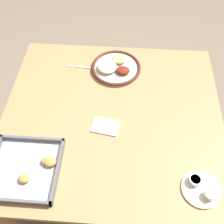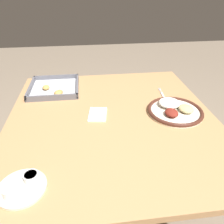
% 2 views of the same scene
% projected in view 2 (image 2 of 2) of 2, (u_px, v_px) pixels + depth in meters
% --- Properties ---
extents(ground_plane, '(8.00, 8.00, 0.00)m').
position_uv_depth(ground_plane, '(112.00, 202.00, 1.49)').
color(ground_plane, '#7A6B59').
extents(dining_table, '(1.12, 1.06, 0.70)m').
position_uv_depth(dining_table, '(112.00, 131.00, 1.17)').
color(dining_table, '#AD7F51').
rests_on(dining_table, ground_plane).
extents(dinner_plate, '(0.29, 0.29, 0.05)m').
position_uv_depth(dinner_plate, '(175.00, 110.00, 1.15)').
color(dinner_plate, beige).
rests_on(dinner_plate, dining_table).
extents(fork, '(0.19, 0.03, 0.00)m').
position_uv_depth(fork, '(163.00, 96.00, 1.31)').
color(fork, silver).
rests_on(fork, dining_table).
extents(saucer_plate, '(0.17, 0.17, 0.04)m').
position_uv_depth(saucer_plate, '(22.00, 186.00, 0.73)').
color(saucer_plate, beige).
rests_on(saucer_plate, dining_table).
extents(baking_tray, '(0.31, 0.30, 0.04)m').
position_uv_depth(baking_tray, '(55.00, 88.00, 1.37)').
color(baking_tray, '#595960').
rests_on(baking_tray, dining_table).
extents(napkin, '(0.14, 0.11, 0.01)m').
position_uv_depth(napkin, '(98.00, 114.00, 1.13)').
color(napkin, white).
rests_on(napkin, dining_table).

